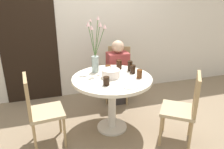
# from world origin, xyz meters

# --- Properties ---
(ground_plane) EXTENTS (16.00, 16.00, 0.00)m
(ground_plane) POSITION_xyz_m (0.00, 0.00, 0.00)
(ground_plane) COLOR #89755B
(wall_back) EXTENTS (8.00, 0.05, 2.60)m
(wall_back) POSITION_xyz_m (0.00, 1.26, 1.30)
(wall_back) COLOR silver
(wall_back) RESTS_ON ground_plane
(doorway_panel) EXTENTS (0.90, 0.01, 2.05)m
(doorway_panel) POSITION_xyz_m (-1.04, 1.22, 1.02)
(doorway_panel) COLOR black
(doorway_panel) RESTS_ON ground_plane
(dining_table) EXTENTS (1.04, 1.04, 0.76)m
(dining_table) POSITION_xyz_m (0.00, 0.00, 0.63)
(dining_table) COLOR silver
(dining_table) RESTS_ON ground_plane
(chair_near_front) EXTENTS (0.53, 0.53, 0.92)m
(chair_near_front) POSITION_xyz_m (0.38, 0.85, 0.52)
(chair_near_front) COLOR tan
(chair_near_front) RESTS_ON ground_plane
(chair_far_back) EXTENTS (0.44, 0.44, 0.92)m
(chair_far_back) POSITION_xyz_m (-0.93, -0.09, 0.52)
(chair_far_back) COLOR tan
(chair_far_back) RESTS_ON ground_plane
(chair_right_flank) EXTENTS (0.56, 0.56, 0.92)m
(chair_right_flank) POSITION_xyz_m (0.75, -0.55, 0.52)
(chair_right_flank) COLOR tan
(chair_right_flank) RESTS_ON ground_plane
(birthday_cake) EXTENTS (0.23, 0.23, 0.15)m
(birthday_cake) POSITION_xyz_m (-0.01, 0.01, 0.82)
(birthday_cake) COLOR white
(birthday_cake) RESTS_ON dining_table
(flower_vase) EXTENTS (0.27, 0.16, 0.75)m
(flower_vase) POSITION_xyz_m (-0.15, 0.27, 1.04)
(flower_vase) COLOR #9EB2AD
(flower_vase) RESTS_ON dining_table
(side_plate) EXTENTS (0.20, 0.20, 0.01)m
(side_plate) POSITION_xyz_m (0.12, -0.34, 0.77)
(side_plate) COLOR white
(side_plate) RESTS_ON dining_table
(drink_glass_0) EXTENTS (0.07, 0.07, 0.11)m
(drink_glass_0) POSITION_xyz_m (0.32, 0.07, 0.82)
(drink_glass_0) COLOR black
(drink_glass_0) RESTS_ON dining_table
(drink_glass_1) EXTENTS (0.08, 0.08, 0.13)m
(drink_glass_1) POSITION_xyz_m (0.20, 0.30, 0.83)
(drink_glass_1) COLOR #33190C
(drink_glass_1) RESTS_ON dining_table
(drink_glass_2) EXTENTS (0.07, 0.07, 0.10)m
(drink_glass_2) POSITION_xyz_m (-0.00, 0.19, 0.81)
(drink_glass_2) COLOR #51280F
(drink_glass_2) RESTS_ON dining_table
(drink_glass_3) EXTENTS (0.07, 0.07, 0.11)m
(drink_glass_3) POSITION_xyz_m (0.33, -0.12, 0.82)
(drink_glass_3) COLOR #51280F
(drink_glass_3) RESTS_ON dining_table
(drink_glass_4) EXTENTS (0.07, 0.07, 0.14)m
(drink_glass_4) POSITION_xyz_m (0.31, 0.17, 0.83)
(drink_glass_4) COLOR black
(drink_glass_4) RESTS_ON dining_table
(drink_glass_5) EXTENTS (0.08, 0.08, 0.10)m
(drink_glass_5) POSITION_xyz_m (-0.13, -0.21, 0.81)
(drink_glass_5) COLOR black
(drink_glass_5) RESTS_ON dining_table
(person_guest) EXTENTS (0.34, 0.24, 1.08)m
(person_guest) POSITION_xyz_m (0.31, 0.71, 0.51)
(person_guest) COLOR #383333
(person_guest) RESTS_ON ground_plane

